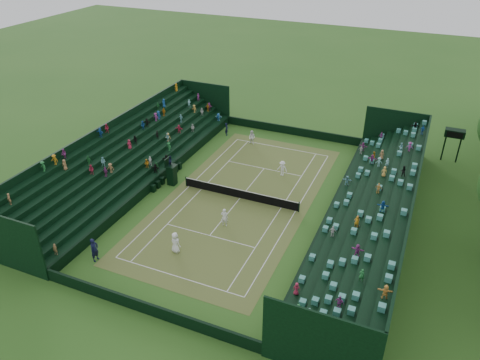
{
  "coord_description": "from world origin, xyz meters",
  "views": [
    {
      "loc": [
        14.87,
        -34.35,
        23.6
      ],
      "look_at": [
        0.0,
        0.0,
        2.0
      ],
      "focal_mm": 35.0,
      "sensor_mm": 36.0,
      "label": 1
    }
  ],
  "objects_px": {
    "tennis_net": "(240,194)",
    "player_far_east": "(282,168)",
    "umpire_chair": "(171,172)",
    "player_near_east": "(224,217)",
    "player_near_west": "(175,243)",
    "player_far_west": "(252,138)"
  },
  "relations": [
    {
      "from": "umpire_chair",
      "to": "player_near_west",
      "type": "bearing_deg",
      "value": -57.89
    },
    {
      "from": "player_far_west",
      "to": "tennis_net",
      "type": "bearing_deg",
      "value": -65.72
    },
    {
      "from": "player_near_west",
      "to": "tennis_net",
      "type": "bearing_deg",
      "value": -85.3
    },
    {
      "from": "player_near_west",
      "to": "player_far_west",
      "type": "distance_m",
      "value": 20.88
    },
    {
      "from": "umpire_chair",
      "to": "player_far_east",
      "type": "distance_m",
      "value": 11.2
    },
    {
      "from": "player_near_west",
      "to": "player_far_west",
      "type": "bearing_deg",
      "value": -70.79
    },
    {
      "from": "player_far_east",
      "to": "player_far_west",
      "type": "bearing_deg",
      "value": 139.01
    },
    {
      "from": "tennis_net",
      "to": "player_near_east",
      "type": "bearing_deg",
      "value": -83.5
    },
    {
      "from": "tennis_net",
      "to": "player_far_east",
      "type": "relative_size",
      "value": 7.19
    },
    {
      "from": "player_near_west",
      "to": "player_near_east",
      "type": "relative_size",
      "value": 1.06
    },
    {
      "from": "tennis_net",
      "to": "umpire_chair",
      "type": "bearing_deg",
      "value": -178.3
    },
    {
      "from": "tennis_net",
      "to": "player_near_west",
      "type": "xyz_separation_m",
      "value": [
        -1.51,
        -9.35,
        0.38
      ]
    },
    {
      "from": "tennis_net",
      "to": "player_near_east",
      "type": "relative_size",
      "value": 6.82
    },
    {
      "from": "player_near_west",
      "to": "player_far_east",
      "type": "xyz_separation_m",
      "value": [
        3.7,
        15.14,
        -0.09
      ]
    },
    {
      "from": "player_near_east",
      "to": "player_far_west",
      "type": "height_order",
      "value": "player_near_east"
    },
    {
      "from": "umpire_chair",
      "to": "player_far_west",
      "type": "height_order",
      "value": "umpire_chair"
    },
    {
      "from": "umpire_chair",
      "to": "player_near_east",
      "type": "height_order",
      "value": "umpire_chair"
    },
    {
      "from": "umpire_chair",
      "to": "player_near_west",
      "type": "relative_size",
      "value": 1.73
    },
    {
      "from": "player_far_west",
      "to": "umpire_chair",
      "type": "bearing_deg",
      "value": -100.54
    },
    {
      "from": "umpire_chair",
      "to": "player_near_west",
      "type": "distance_m",
      "value": 10.79
    },
    {
      "from": "umpire_chair",
      "to": "player_near_east",
      "type": "bearing_deg",
      "value": -29.22
    },
    {
      "from": "tennis_net",
      "to": "player_far_east",
      "type": "xyz_separation_m",
      "value": [
        2.19,
        5.79,
        0.29
      ]
    }
  ]
}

